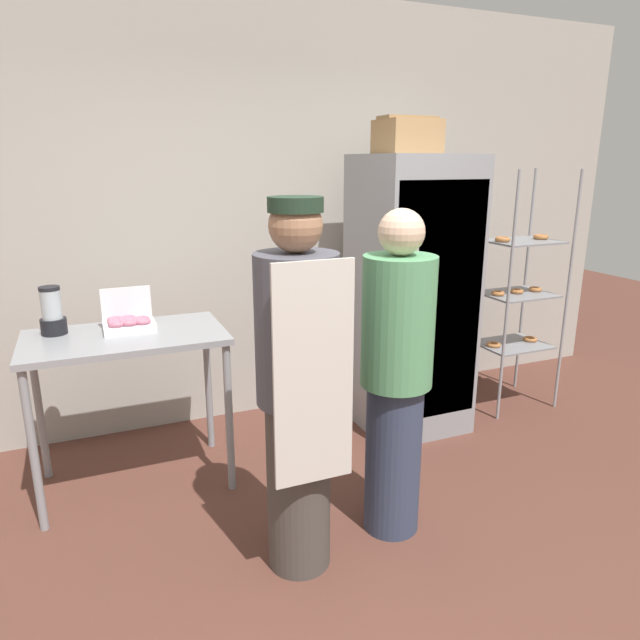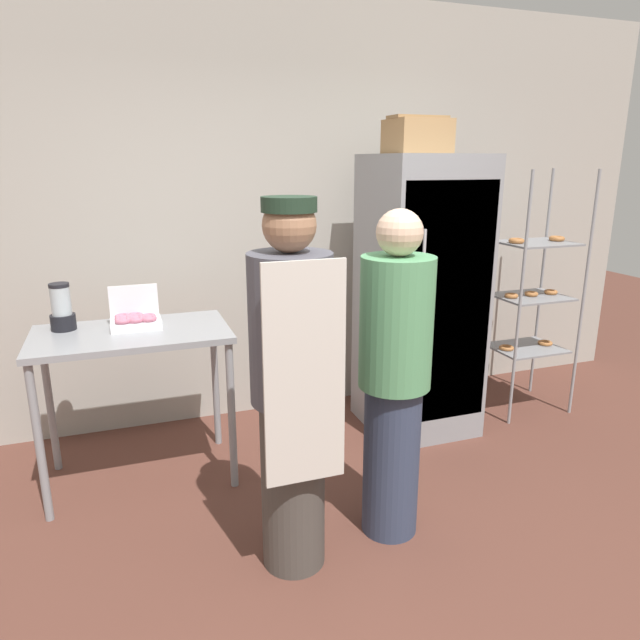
% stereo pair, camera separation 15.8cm
% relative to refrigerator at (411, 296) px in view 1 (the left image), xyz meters
% --- Properties ---
extents(ground_plane, '(14.00, 14.00, 0.00)m').
position_rel_refrigerator_xyz_m(ground_plane, '(-0.91, -1.49, -0.95)').
color(ground_plane, brown).
extents(back_wall, '(6.40, 0.12, 2.95)m').
position_rel_refrigerator_xyz_m(back_wall, '(-0.91, 0.69, 0.53)').
color(back_wall, '#ADA89E').
rests_on(back_wall, ground_plane).
extents(refrigerator, '(0.70, 0.73, 1.89)m').
position_rel_refrigerator_xyz_m(refrigerator, '(0.00, 0.00, 0.00)').
color(refrigerator, gray).
rests_on(refrigerator, ground_plane).
extents(baking_rack, '(0.57, 0.47, 1.80)m').
position_rel_refrigerator_xyz_m(baking_rack, '(0.93, -0.01, -0.06)').
color(baking_rack, '#93969B').
rests_on(baking_rack, ground_plane).
extents(prep_counter, '(1.08, 0.64, 0.92)m').
position_rel_refrigerator_xyz_m(prep_counter, '(-1.89, -0.10, -0.14)').
color(prep_counter, gray).
rests_on(prep_counter, ground_plane).
extents(donut_box, '(0.28, 0.19, 0.23)m').
position_rel_refrigerator_xyz_m(donut_box, '(-1.87, -0.04, 0.02)').
color(donut_box, white).
rests_on(donut_box, prep_counter).
extents(blender_pitcher, '(0.14, 0.14, 0.27)m').
position_rel_refrigerator_xyz_m(blender_pitcher, '(-2.25, 0.06, 0.09)').
color(blender_pitcher, black).
rests_on(blender_pitcher, prep_counter).
extents(cardboard_storage_box, '(0.37, 0.33, 0.23)m').
position_rel_refrigerator_xyz_m(cardboard_storage_box, '(-0.06, 0.03, 1.06)').
color(cardboard_storage_box, '#A87F51').
rests_on(cardboard_storage_box, refrigerator).
extents(person_baker, '(0.36, 0.38, 1.71)m').
position_rel_refrigerator_xyz_m(person_baker, '(-1.26, -1.12, -0.06)').
color(person_baker, '#47423D').
rests_on(person_baker, ground_plane).
extents(person_customer, '(0.35, 0.35, 1.64)m').
position_rel_refrigerator_xyz_m(person_customer, '(-0.72, -1.05, -0.11)').
color(person_customer, '#333D56').
rests_on(person_customer, ground_plane).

